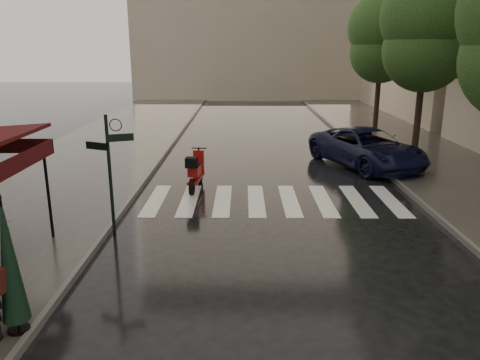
{
  "coord_description": "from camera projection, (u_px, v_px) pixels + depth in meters",
  "views": [
    {
      "loc": [
        2.02,
        -7.94,
        4.58
      ],
      "look_at": [
        1.96,
        3.38,
        1.4
      ],
      "focal_mm": 35.0,
      "sensor_mm": 36.0,
      "label": 1
    }
  ],
  "objects": [
    {
      "name": "ground",
      "position": [
        136.0,
        298.0,
        8.9
      ],
      "size": [
        120.0,
        120.0,
        0.0
      ],
      "primitive_type": "plane",
      "color": "black",
      "rests_on": "ground"
    },
    {
      "name": "sidewalk_near",
      "position": [
        94.0,
        156.0,
        20.46
      ],
      "size": [
        6.0,
        60.0,
        0.12
      ],
      "primitive_type": "cube",
      "color": "#38332D",
      "rests_on": "ground"
    },
    {
      "name": "sidewalk_far",
      "position": [
        431.0,
        156.0,
        20.38
      ],
      "size": [
        5.5,
        60.0,
        0.12
      ],
      "primitive_type": "cube",
      "color": "#38332D",
      "rests_on": "ground"
    },
    {
      "name": "curb_near",
      "position": [
        163.0,
        156.0,
        20.44
      ],
      "size": [
        0.12,
        60.0,
        0.16
      ],
      "primitive_type": "cube",
      "color": "#595651",
      "rests_on": "ground"
    },
    {
      "name": "curb_far",
      "position": [
        367.0,
        156.0,
        20.39
      ],
      "size": [
        0.12,
        60.0,
        0.16
      ],
      "primitive_type": "cube",
      "color": "#595651",
      "rests_on": "ground"
    },
    {
      "name": "crosswalk",
      "position": [
        273.0,
        200.0,
        14.65
      ],
      "size": [
        7.85,
        3.2,
        0.01
      ],
      "color": "silver",
      "rests_on": "ground"
    },
    {
      "name": "signpost",
      "position": [
        110.0,
        167.0,
        11.3
      ],
      "size": [
        1.17,
        0.29,
        3.1
      ],
      "color": "black",
      "rests_on": "ground"
    },
    {
      "name": "tree_mid",
      "position": [
        428.0,
        23.0,
        18.89
      ],
      "size": [
        3.8,
        3.8,
        8.34
      ],
      "color": "black",
      "rests_on": "sidewalk_far"
    },
    {
      "name": "tree_far",
      "position": [
        382.0,
        32.0,
        25.66
      ],
      "size": [
        3.8,
        3.8,
        8.16
      ],
      "color": "black",
      "rests_on": "sidewalk_far"
    },
    {
      "name": "scooter",
      "position": [
        195.0,
        172.0,
        15.67
      ],
      "size": [
        0.59,
        1.96,
        1.29
      ],
      "rotation": [
        0.0,
        0.0,
        -0.1
      ],
      "color": "black",
      "rests_on": "ground"
    },
    {
      "name": "parked_car",
      "position": [
        367.0,
        148.0,
        18.72
      ],
      "size": [
        4.42,
        6.01,
        1.52
      ],
      "primitive_type": "imported",
      "rotation": [
        0.0,
        0.0,
        0.39
      ],
      "color": "black",
      "rests_on": "ground"
    },
    {
      "name": "parasol_back",
      "position": [
        9.0,
        260.0,
        7.34
      ],
      "size": [
        0.44,
        0.44,
        2.34
      ],
      "color": "black",
      "rests_on": "sidewalk_near"
    }
  ]
}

